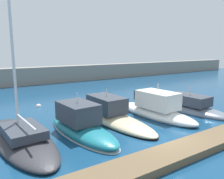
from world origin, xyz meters
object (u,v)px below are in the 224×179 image
sailboat_charcoal_nearest (21,136)px  motorboat_teal_second (80,125)px  motorboat_white_fourth (155,108)px  motorboat_sand_third (110,115)px  motorboat_slate_fifth (187,107)px  mooring_buoy_white (39,107)px

sailboat_charcoal_nearest → motorboat_teal_second: (3.94, -0.65, 0.25)m
motorboat_white_fourth → motorboat_sand_third: bearing=69.0°
motorboat_sand_third → sailboat_charcoal_nearest: bearing=94.5°
motorboat_slate_fifth → mooring_buoy_white: motorboat_slate_fifth is taller
sailboat_charcoal_nearest → motorboat_sand_third: 7.47m
motorboat_white_fourth → motorboat_slate_fifth: 4.18m
mooring_buoy_white → motorboat_teal_second: bearing=-88.0°
motorboat_teal_second → motorboat_slate_fifth: 11.69m
motorboat_teal_second → mooring_buoy_white: motorboat_teal_second is taller
sailboat_charcoal_nearest → mooring_buoy_white: size_ratio=32.69×
motorboat_white_fourth → motorboat_teal_second: bearing=87.1°
mooring_buoy_white → sailboat_charcoal_nearest: bearing=-112.1°
sailboat_charcoal_nearest → mooring_buoy_white: 9.57m
sailboat_charcoal_nearest → motorboat_sand_third: sailboat_charcoal_nearest is taller
motorboat_teal_second → motorboat_sand_third: bearing=-72.3°
motorboat_sand_third → motorboat_white_fourth: (4.04, -1.25, 0.23)m
motorboat_sand_third → mooring_buoy_white: motorboat_sand_third is taller
sailboat_charcoal_nearest → motorboat_sand_third: size_ratio=1.76×
sailboat_charcoal_nearest → motorboat_sand_third: bearing=-87.7°
sailboat_charcoal_nearest → motorboat_white_fourth: 11.49m
motorboat_white_fourth → mooring_buoy_white: size_ratio=15.68×
motorboat_teal_second → motorboat_white_fourth: motorboat_white_fourth is taller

